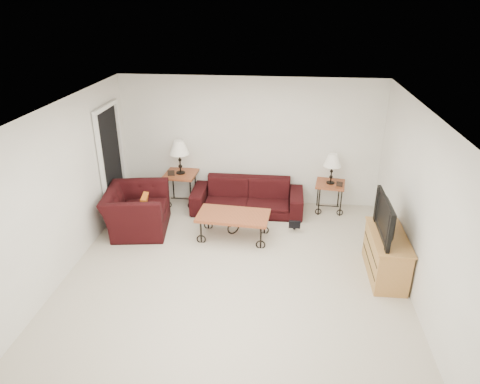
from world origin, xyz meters
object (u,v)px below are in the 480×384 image
(lamp_right, at_px, (332,169))
(armchair, at_px, (137,210))
(tv_stand, at_px, (386,255))
(backpack, at_px, (295,220))
(side_table_left, at_px, (182,189))
(lamp_left, at_px, (180,157))
(side_table_right, at_px, (329,197))
(coffee_table, at_px, (233,226))
(sofa, at_px, (247,196))
(television, at_px, (391,218))

(lamp_right, bearing_deg, armchair, -162.20)
(tv_stand, bearing_deg, lamp_right, 107.74)
(armchair, height_order, backpack, armchair)
(side_table_left, bearing_deg, lamp_right, 0.00)
(side_table_left, xyz_separation_m, backpack, (2.23, -0.84, -0.13))
(lamp_left, xyz_separation_m, armchair, (-0.55, -1.11, -0.61))
(side_table_right, distance_m, backpack, 1.07)
(lamp_left, relative_size, lamp_right, 1.14)
(side_table_right, distance_m, tv_stand, 2.17)
(lamp_left, xyz_separation_m, coffee_table, (1.18, -1.23, -0.77))
(side_table_left, distance_m, lamp_right, 2.95)
(sofa, height_order, side_table_left, side_table_left)
(backpack, bearing_deg, sofa, 149.49)
(tv_stand, bearing_deg, side_table_right, 107.74)
(coffee_table, relative_size, backpack, 2.99)
(lamp_right, bearing_deg, sofa, -173.46)
(sofa, relative_size, coffee_table, 1.76)
(sofa, height_order, backpack, sofa)
(lamp_left, bearing_deg, side_table_right, 0.00)
(lamp_right, bearing_deg, backpack, -128.39)
(lamp_right, bearing_deg, coffee_table, -144.28)
(coffee_table, distance_m, backpack, 1.12)
(coffee_table, xyz_separation_m, television, (2.35, -0.83, 0.73))
(side_table_right, xyz_separation_m, tv_stand, (0.66, -2.06, 0.04))
(tv_stand, bearing_deg, television, 180.00)
(side_table_right, relative_size, armchair, 0.50)
(side_table_right, distance_m, lamp_right, 0.58)
(side_table_right, distance_m, armchair, 3.62)
(tv_stand, bearing_deg, lamp_left, 149.88)
(tv_stand, xyz_separation_m, television, (-0.02, 0.00, 0.62))
(lamp_left, distance_m, television, 4.10)
(armchair, relative_size, backpack, 2.91)
(coffee_table, xyz_separation_m, armchair, (-1.73, 0.13, 0.15))
(coffee_table, height_order, backpack, coffee_table)
(lamp_left, bearing_deg, side_table_left, 0.00)
(sofa, xyz_separation_m, side_table_right, (1.57, 0.18, -0.02))
(side_table_left, xyz_separation_m, television, (3.54, -2.06, 0.63))
(sofa, height_order, television, television)
(tv_stand, bearing_deg, side_table_left, 149.88)
(side_table_right, height_order, coffee_table, side_table_right)
(lamp_left, distance_m, lamp_right, 2.90)
(lamp_left, bearing_deg, tv_stand, -30.12)
(tv_stand, xyz_separation_m, backpack, (-1.32, 1.23, -0.13))
(side_table_right, bearing_deg, sofa, -173.46)
(armchair, xyz_separation_m, backpack, (2.78, 0.27, -0.18))
(tv_stand, bearing_deg, coffee_table, 160.68)
(side_table_right, relative_size, television, 0.58)
(television, bearing_deg, backpack, -133.27)
(sofa, xyz_separation_m, television, (2.21, -1.88, 0.65))
(coffee_table, bearing_deg, lamp_left, 133.88)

